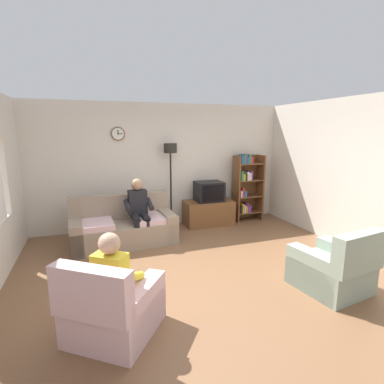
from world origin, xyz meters
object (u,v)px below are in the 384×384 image
(armchair_near_bookshelf, at_px, (333,269))
(person_on_couch, at_px, (139,208))
(couch, at_px, (123,228))
(tv, at_px, (209,191))
(person_in_left_armchair, at_px, (116,277))
(tv_stand, at_px, (208,213))
(floor_lamp, at_px, (171,162))
(bookshelf, at_px, (246,186))
(armchair_near_window, at_px, (113,309))

(armchair_near_bookshelf, relative_size, person_on_couch, 0.80)
(couch, bearing_deg, tv, 15.76)
(person_on_couch, bearing_deg, person_in_left_armchair, -104.72)
(tv_stand, xyz_separation_m, floor_lamp, (-0.85, 0.10, 1.17))
(floor_lamp, xyz_separation_m, person_in_left_armchair, (-1.47, -3.23, -0.85))
(tv, bearing_deg, floor_lamp, 171.75)
(couch, xyz_separation_m, person_on_couch, (0.29, -0.11, 0.39))
(person_on_couch, relative_size, person_in_left_armchair, 1.11)
(bookshelf, bearing_deg, armchair_near_window, -135.81)
(armchair_near_bookshelf, xyz_separation_m, person_on_couch, (-2.17, 2.54, 0.41))
(armchair_near_bookshelf, relative_size, person_in_left_armchair, 0.88)
(couch, relative_size, armchair_near_bookshelf, 1.96)
(armchair_near_window, relative_size, armchair_near_bookshelf, 1.20)
(tv, relative_size, person_in_left_armchair, 0.54)
(tv, xyz_separation_m, person_on_couch, (-1.68, -0.67, -0.08))
(armchair_near_bookshelf, bearing_deg, couch, 132.81)
(couch, height_order, armchair_near_window, same)
(armchair_near_window, bearing_deg, person_on_couch, 74.55)
(tv_stand, distance_m, bookshelf, 1.13)
(tv, xyz_separation_m, armchair_near_window, (-2.38, -3.18, -0.49))
(floor_lamp, relative_size, person_in_left_armchair, 1.65)
(tv_stand, height_order, floor_lamp, floor_lamp)
(bookshelf, xyz_separation_m, floor_lamp, (-1.84, 0.03, 0.62))
(tv_stand, xyz_separation_m, person_on_couch, (-1.68, -0.69, 0.42))
(person_on_couch, bearing_deg, armchair_near_bookshelf, -49.54)
(tv_stand, xyz_separation_m, bookshelf, (0.99, 0.07, 0.55))
(tv, distance_m, person_on_couch, 1.81)
(bookshelf, xyz_separation_m, armchair_near_window, (-3.36, -3.27, -0.54))
(armchair_near_bookshelf, bearing_deg, armchair_near_window, 179.43)
(tv_stand, height_order, person_on_couch, person_on_couch)
(armchair_near_window, height_order, armchair_near_bookshelf, same)
(person_on_couch, bearing_deg, floor_lamp, 43.48)
(tv, bearing_deg, armchair_near_window, -126.82)
(bookshelf, relative_size, floor_lamp, 0.86)
(floor_lamp, bearing_deg, tv, -8.25)
(tv_stand, height_order, bookshelf, bookshelf)
(tv_stand, relative_size, floor_lamp, 0.59)
(floor_lamp, bearing_deg, person_on_couch, -136.52)
(tv_stand, relative_size, armchair_near_bookshelf, 1.11)
(couch, height_order, tv, tv)
(armchair_near_window, distance_m, person_in_left_armchair, 0.33)
(tv_stand, bearing_deg, person_on_couch, -157.69)
(tv, xyz_separation_m, person_in_left_armchair, (-2.33, -3.10, -0.17))
(floor_lamp, xyz_separation_m, person_on_couch, (-0.83, -0.79, -0.75))
(bookshelf, bearing_deg, person_in_left_armchair, -135.99)
(couch, xyz_separation_m, floor_lamp, (1.12, 0.68, 1.14))
(bookshelf, bearing_deg, armchair_near_bookshelf, -98.70)
(armchair_near_window, xyz_separation_m, armchair_near_bookshelf, (2.86, -0.03, 0.00))
(floor_lamp, xyz_separation_m, armchair_near_window, (-1.53, -3.30, -1.16))
(bookshelf, distance_m, person_in_left_armchair, 4.61)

